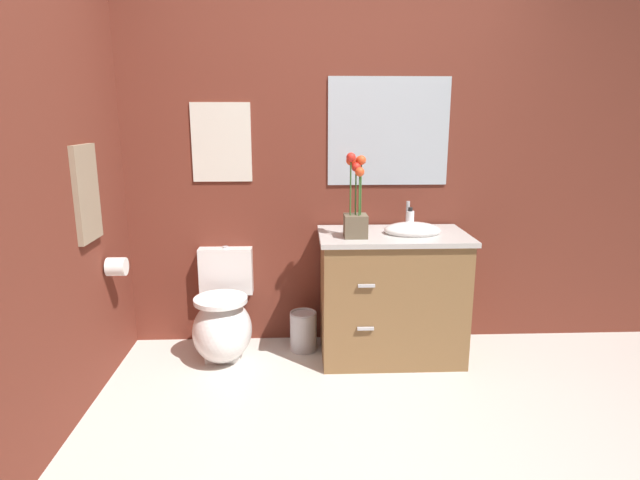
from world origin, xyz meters
TOP-DOWN VIEW (x-y plane):
  - ground_plane at (0.00, 0.00)m, footprint 9.45×9.45m
  - wall_back at (0.20, 1.44)m, footprint 4.41×0.05m
  - wall_left at (-1.44, 0.42)m, footprint 0.05×3.95m
  - toilet at (-0.77, 1.14)m, footprint 0.38×0.59m
  - vanity_cabinet at (0.33, 1.11)m, footprint 0.94×0.56m
  - flower_vase at (0.08, 1.02)m, footprint 0.14×0.14m
  - soap_bottle at (0.46, 1.21)m, footprint 0.05×0.05m
  - trash_bin at (-0.24, 1.21)m, footprint 0.18×0.18m
  - wall_poster at (-0.77, 1.40)m, footprint 0.39×0.01m
  - wall_mirror at (0.33, 1.40)m, footprint 0.80×0.01m
  - hanging_towel at (-1.40, 0.75)m, footprint 0.03×0.28m
  - toilet_paper_roll at (-1.35, 0.94)m, footprint 0.11×0.11m

SIDE VIEW (x-z plane):
  - ground_plane at x=0.00m, z-range 0.00..0.00m
  - trash_bin at x=-0.24m, z-range 0.00..0.27m
  - toilet at x=-0.77m, z-range -0.10..0.59m
  - vanity_cabinet at x=0.33m, z-range -0.08..0.93m
  - toilet_paper_roll at x=-1.35m, z-range 0.62..0.74m
  - soap_bottle at x=0.46m, z-range 0.82..0.97m
  - flower_vase at x=0.08m, z-range 0.76..1.28m
  - hanging_towel at x=-1.40m, z-range 0.89..1.41m
  - wall_back at x=0.20m, z-range 0.00..2.50m
  - wall_left at x=-1.44m, z-range 0.00..2.50m
  - wall_poster at x=-0.77m, z-range 1.13..1.64m
  - wall_mirror at x=0.33m, z-range 1.10..1.80m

